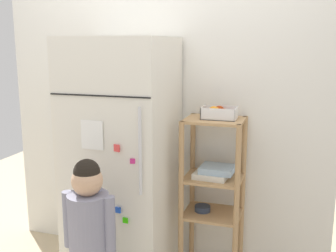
{
  "coord_description": "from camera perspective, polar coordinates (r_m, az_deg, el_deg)",
  "views": [
    {
      "loc": [
        0.93,
        -2.43,
        1.63
      ],
      "look_at": [
        0.16,
        0.02,
        1.1
      ],
      "focal_mm": 43.01,
      "sensor_mm": 36.0,
      "label": 1
    }
  ],
  "objects": [
    {
      "name": "refrigerator",
      "position": [
        2.8,
        -6.44,
        -4.91
      ],
      "size": [
        0.67,
        0.67,
        1.67
      ],
      "color": "silver",
      "rests_on": "ground"
    },
    {
      "name": "fruit_bin",
      "position": [
        2.68,
        7.18,
        1.83
      ],
      "size": [
        0.23,
        0.15,
        0.09
      ],
      "color": "white",
      "rests_on": "pantry_shelf_unit"
    },
    {
      "name": "child_standing",
      "position": [
        2.4,
        -11.1,
        -13.76
      ],
      "size": [
        0.32,
        0.24,
        1.01
      ],
      "color": "#2F4450",
      "rests_on": "ground"
    },
    {
      "name": "kitchen_wall_back",
      "position": [
        3.0,
        -0.86,
        1.19
      ],
      "size": [
        2.48,
        0.03,
        2.17
      ],
      "primitive_type": "cube",
      "color": "silver",
      "rests_on": "ground"
    },
    {
      "name": "pantry_shelf_unit",
      "position": [
        2.8,
        6.4,
        -7.98
      ],
      "size": [
        0.41,
        0.34,
        1.14
      ],
      "color": "tan",
      "rests_on": "ground"
    }
  ]
}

